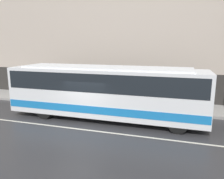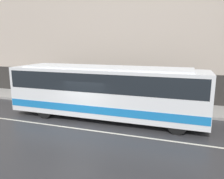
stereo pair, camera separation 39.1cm
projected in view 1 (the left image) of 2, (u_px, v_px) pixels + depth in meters
ground_plane at (79, 129)px, 12.05m from camera, size 60.00×60.00×0.00m
sidewalk at (109, 103)px, 17.20m from camera, size 60.00×3.03×0.17m
building_facade at (115, 44)px, 17.83m from camera, size 60.00×0.35×9.67m
lane_stripe at (79, 129)px, 12.05m from camera, size 54.00×0.14×0.01m
transit_bus at (105, 90)px, 13.42m from camera, size 12.05×2.60×3.28m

